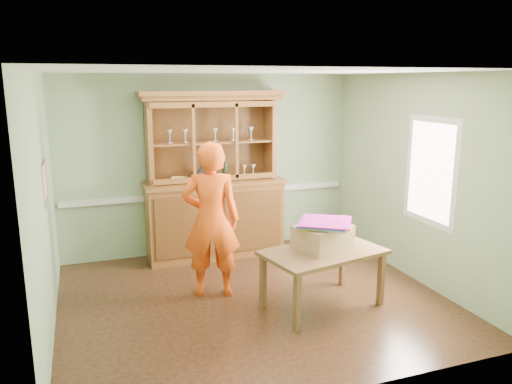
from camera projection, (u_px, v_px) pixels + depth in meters
name	position (u px, v px, depth m)	size (l,w,h in m)	color
floor	(253.00, 299.00, 6.07)	(4.50, 4.50, 0.00)	#4F2E19
ceiling	(253.00, 71.00, 5.48)	(4.50, 4.50, 0.00)	white
wall_back	(210.00, 164.00, 7.61)	(4.50, 4.50, 0.00)	#89A77D
wall_left	(43.00, 207.00, 5.04)	(4.00, 4.00, 0.00)	#89A77D
wall_right	(416.00, 179.00, 6.51)	(4.00, 4.00, 0.00)	#89A77D
wall_front	(336.00, 243.00, 3.93)	(4.50, 4.50, 0.00)	#89A77D
chair_rail	(211.00, 193.00, 7.69)	(4.41, 0.05, 0.08)	silver
framed_map	(45.00, 182.00, 5.28)	(0.03, 0.60, 0.46)	#352115
window_panel	(430.00, 171.00, 6.19)	(0.03, 0.96, 1.36)	silver
china_hutch	(214.00, 200.00, 7.45)	(2.10, 0.69, 2.46)	brown
dining_table	(323.00, 257.00, 5.78)	(1.51, 1.09, 0.68)	brown
cardboard_box	(323.00, 237.00, 5.81)	(0.59, 0.48, 0.28)	#9F8052
kite_stack	(325.00, 223.00, 5.77)	(0.77, 0.77, 0.06)	#FC777B
person	(211.00, 220.00, 6.02)	(0.70, 0.46, 1.91)	#F64E0F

